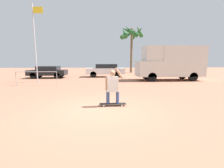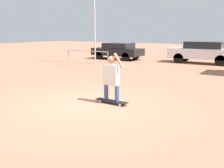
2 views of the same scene
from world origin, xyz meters
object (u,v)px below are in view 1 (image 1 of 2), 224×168
(flagpole, at_px, (35,39))
(person_skateboarder, at_px, (113,85))
(parked_car_black, at_px, (48,72))
(parked_car_white, at_px, (106,70))
(camper_van, at_px, (171,62))
(skateboard, at_px, (113,104))
(palm_tree_near_van, at_px, (132,34))

(flagpole, bearing_deg, person_skateboarder, -50.91)
(parked_car_black, relative_size, flagpole, 0.61)
(parked_car_white, distance_m, parked_car_black, 6.54)
(camper_van, distance_m, parked_car_black, 13.14)
(skateboard, distance_m, parked_car_black, 12.98)
(parked_car_white, bearing_deg, flagpole, -144.20)
(person_skateboarder, distance_m, camper_van, 10.56)
(palm_tree_near_van, bearing_deg, flagpole, -132.66)
(parked_car_black, bearing_deg, parked_car_white, 7.65)
(person_skateboarder, distance_m, palm_tree_near_van, 20.27)
(person_skateboarder, relative_size, parked_car_white, 0.33)
(skateboard, relative_size, camper_van, 0.17)
(skateboard, relative_size, flagpole, 0.17)
(person_skateboarder, height_order, parked_car_black, person_skateboarder)
(person_skateboarder, xyz_separation_m, palm_tree_near_van, (4.30, 19.04, 5.45))
(camper_van, xyz_separation_m, flagpole, (-12.44, -0.83, 1.96))
(person_skateboarder, bearing_deg, parked_car_black, 120.53)
(parked_car_black, bearing_deg, camper_van, -11.87)
(flagpole, bearing_deg, parked_car_white, 35.80)
(palm_tree_near_van, distance_m, flagpole, 15.72)
(person_skateboarder, height_order, palm_tree_near_van, palm_tree_near_van)
(parked_car_white, bearing_deg, camper_van, -29.33)
(skateboard, xyz_separation_m, flagpole, (-6.21, 7.64, 3.65))
(camper_van, height_order, flagpole, flagpole)
(parked_car_black, bearing_deg, palm_tree_near_van, 35.88)
(parked_car_white, xyz_separation_m, parked_car_black, (-6.48, -0.87, -0.10))
(skateboard, distance_m, flagpole, 10.50)
(person_skateboarder, bearing_deg, palm_tree_near_van, 77.28)
(parked_car_black, height_order, palm_tree_near_van, palm_tree_near_van)
(person_skateboarder, distance_m, parked_car_white, 12.04)
(parked_car_white, xyz_separation_m, palm_tree_near_van, (4.41, 7.00, 5.50))
(parked_car_white, bearing_deg, skateboard, -89.48)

